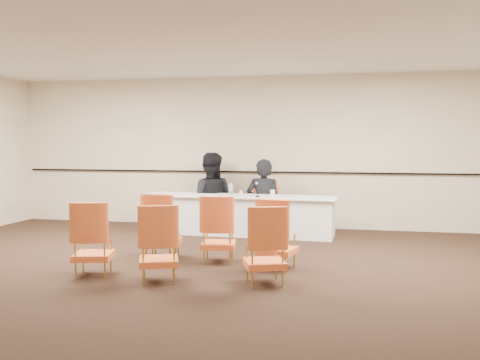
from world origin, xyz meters
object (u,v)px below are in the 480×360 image
at_px(panelist_main, 264,207).
at_px(panelist_second_chair, 210,204).
at_px(microphone, 258,190).
at_px(aud_chair_back_mid, 159,243).
at_px(coffee_cup, 273,194).
at_px(aud_chair_back_left, 93,238).
at_px(drinking_glass, 241,193).
at_px(aud_chair_back_right, 265,245).
at_px(panel_table, 239,215).
at_px(water_bottle, 231,189).
at_px(aud_chair_front_right, 277,234).
at_px(panelist_second, 210,202).
at_px(aud_chair_front_left, 162,226).
at_px(panelist_main_chair, 264,206).
at_px(aud_chair_front_mid, 218,229).
at_px(aud_chair_extra, 161,226).

height_order(panelist_main, panelist_second_chair, panelist_main).
distance_m(microphone, aud_chair_back_mid, 3.39).
bearing_deg(coffee_cup, aud_chair_back_left, -120.07).
relative_size(drinking_glass, coffee_cup, 0.74).
bearing_deg(aud_chair_back_left, aud_chair_back_right, -13.19).
xyz_separation_m(drinking_glass, aud_chair_back_right, (0.98, -3.27, -0.29)).
distance_m(panel_table, water_bottle, 0.50).
bearing_deg(aud_chair_front_right, water_bottle, 128.43).
bearing_deg(panelist_second, aud_chair_front_left, 82.47).
xyz_separation_m(coffee_cup, aud_chair_back_mid, (-0.90, -3.28, -0.31)).
distance_m(panelist_main_chair, panelist_second, 1.08).
relative_size(aud_chair_front_left, aud_chair_back_right, 1.00).
relative_size(panelist_second, aud_chair_front_right, 2.07).
xyz_separation_m(panelist_main_chair, panelist_second, (-1.08, 0.05, 0.03)).
distance_m(water_bottle, coffee_cup, 0.79).
bearing_deg(panel_table, microphone, -20.63).
height_order(microphone, coffee_cup, microphone).
bearing_deg(panelist_main_chair, aud_chair_back_right, -77.70).
height_order(coffee_cup, aud_chair_back_left, aud_chair_back_left).
bearing_deg(panelist_second, microphone, 137.31).
distance_m(panelist_main_chair, aud_chair_front_mid, 2.83).
height_order(panelist_second_chair, aud_chair_back_mid, same).
xyz_separation_m(panelist_second, aud_chair_front_left, (0.05, -2.82, -0.03)).
xyz_separation_m(panelist_main, aud_chair_extra, (-1.07, -2.73, 0.03)).
bearing_deg(panelist_main, aud_chair_back_mid, 82.84).
bearing_deg(panelist_second_chair, panelist_main, 0.00).
bearing_deg(coffee_cup, panelist_main, 111.21).
distance_m(panel_table, panelist_main_chair, 0.65).
bearing_deg(panelist_second, aud_chair_back_left, 74.68).
bearing_deg(aud_chair_back_mid, aud_chair_back_right, -14.06).
distance_m(coffee_cup, aud_chair_front_right, 2.39).
xyz_separation_m(panelist_main, coffee_cup, (0.28, -0.72, 0.34)).
distance_m(panelist_main_chair, aud_chair_back_right, 3.91).
distance_m(panelist_main, microphone, 0.80).
bearing_deg(water_bottle, panelist_main, 51.32).
bearing_deg(water_bottle, panelist_second, 130.83).
distance_m(microphone, water_bottle, 0.51).
bearing_deg(microphone, panelist_second_chair, 126.72).
bearing_deg(water_bottle, aud_chair_back_right, -70.37).
bearing_deg(microphone, panelist_main, 71.59).
relative_size(water_bottle, aud_chair_front_mid, 0.26).
distance_m(panelist_second_chair, aud_chair_extra, 2.78).
height_order(aud_chair_front_left, aud_chair_back_mid, same).
relative_size(panelist_main_chair, panelist_second, 0.48).
height_order(panelist_main, panelist_second, panelist_second).
xyz_separation_m(microphone, aud_chair_front_left, (-1.04, -2.08, -0.37)).
xyz_separation_m(aud_chair_back_left, aud_chair_back_mid, (0.92, -0.13, 0.00)).
relative_size(panelist_main, aud_chair_front_right, 1.96).
xyz_separation_m(panelist_main, panelist_second_chair, (-1.08, 0.05, 0.03)).
bearing_deg(aud_chair_front_left, panelist_main, 69.85).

